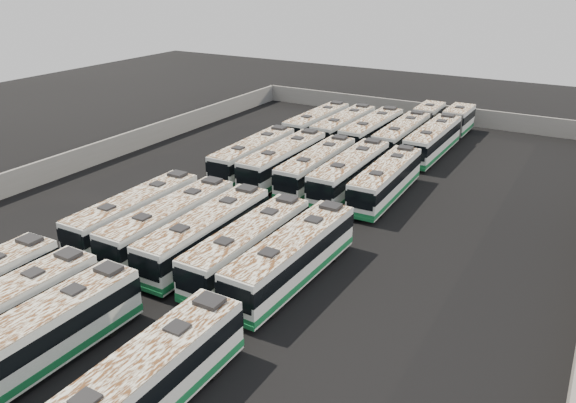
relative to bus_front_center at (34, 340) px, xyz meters
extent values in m
plane|color=black|center=(0.72, 20.87, -1.71)|extent=(140.00, 140.00, 0.00)
cube|color=slate|center=(0.72, 57.17, -0.61)|extent=(45.20, 0.30, 2.20)
cube|color=slate|center=(-21.58, 20.87, -0.61)|extent=(0.30, 73.20, 2.20)
cube|color=black|center=(-6.75, 5.10, 1.49)|extent=(1.29, 1.10, 0.25)
cylinder|color=black|center=(-7.77, 3.90, -1.22)|extent=(0.29, 0.98, 0.98)
cylinder|color=black|center=(-5.68, 3.95, -1.22)|extent=(0.29, 0.98, 0.98)
cube|color=black|center=(-3.29, 2.71, 1.43)|extent=(0.94, 0.94, 0.14)
cube|color=black|center=(-3.25, 5.04, 1.47)|extent=(1.28, 1.09, 0.25)
cylinder|color=black|center=(-4.31, 3.90, -1.23)|extent=(0.29, 0.98, 0.97)
cylinder|color=black|center=(-2.23, 3.86, -1.23)|extent=(0.29, 0.98, 0.97)
cube|color=silver|center=(0.00, 0.00, -0.02)|extent=(2.64, 11.82, 2.70)
cube|color=#156435|center=(0.00, 0.00, -1.01)|extent=(2.69, 11.87, 0.41)
cube|color=black|center=(0.00, 0.00, 0.43)|extent=(2.70, 11.88, 0.90)
cube|color=silver|center=(0.00, 0.00, 1.36)|extent=(2.58, 11.59, 0.07)
cube|color=black|center=(0.04, 2.59, 1.46)|extent=(0.95, 0.95, 0.14)
cube|color=black|center=(0.08, 4.95, 1.51)|extent=(1.29, 1.10, 0.26)
cylinder|color=black|center=(-0.99, 3.79, -1.22)|extent=(0.29, 0.99, 0.98)
cylinder|color=black|center=(1.11, 3.75, -1.22)|extent=(0.29, 0.99, 0.98)
cube|color=silver|center=(6.85, 0.01, 0.02)|extent=(2.51, 12.06, 2.76)
cube|color=black|center=(6.85, 0.01, 0.48)|extent=(2.57, 12.12, 0.92)
cube|color=silver|center=(6.85, 0.01, 1.43)|extent=(2.46, 11.82, 0.07)
cube|color=black|center=(6.85, -2.64, 1.53)|extent=(0.95, 0.95, 0.14)
cube|color=black|center=(6.85, 2.66, 1.53)|extent=(0.95, 0.95, 0.14)
cube|color=black|center=(6.85, 5.07, 1.58)|extent=(1.31, 1.11, 0.26)
cylinder|color=black|center=(5.78, 3.87, -1.21)|extent=(0.28, 1.00, 1.00)
cylinder|color=black|center=(7.93, 3.87, -1.21)|extent=(0.28, 1.00, 1.00)
cube|color=silver|center=(-6.63, 13.64, -0.04)|extent=(2.56, 11.69, 2.67)
cube|color=#156435|center=(-6.63, 13.64, -1.01)|extent=(2.61, 11.74, 0.41)
cube|color=black|center=(-6.63, 13.64, 0.41)|extent=(2.62, 11.75, 0.89)
cube|color=black|center=(-6.56, 7.79, 0.28)|extent=(2.14, 0.08, 1.41)
cube|color=#156435|center=(-6.56, 7.79, -1.21)|extent=(2.43, 0.13, 0.27)
cube|color=silver|center=(-6.63, 13.64, 1.33)|extent=(2.50, 11.45, 0.07)
cube|color=black|center=(-6.60, 11.08, 1.43)|extent=(0.93, 0.93, 0.14)
cube|color=black|center=(-6.66, 16.21, 1.43)|extent=(0.93, 0.93, 0.14)
cube|color=black|center=(-6.68, 18.54, 1.47)|extent=(1.27, 1.08, 0.25)
cylinder|color=black|center=(-7.63, 9.90, -1.23)|extent=(0.28, 0.97, 0.97)
cylinder|color=black|center=(-5.55, 9.92, -1.23)|extent=(0.28, 0.97, 0.97)
cylinder|color=black|center=(-7.71, 17.36, -1.23)|extent=(0.28, 0.97, 0.97)
cylinder|color=black|center=(-5.63, 17.39, -1.23)|extent=(0.28, 0.97, 0.97)
cube|color=silver|center=(-3.26, 13.60, 0.00)|extent=(2.52, 11.91, 2.73)
cube|color=#156435|center=(-3.26, 13.60, -1.00)|extent=(2.57, 11.96, 0.42)
cube|color=black|center=(-3.26, 13.60, 0.45)|extent=(2.58, 11.97, 0.91)
cube|color=black|center=(-3.24, 7.64, 0.32)|extent=(2.18, 0.07, 1.44)
cube|color=#156435|center=(-3.24, 7.64, -1.20)|extent=(2.48, 0.11, 0.28)
cube|color=silver|center=(-3.26, 13.60, 1.39)|extent=(2.47, 11.67, 0.07)
cube|color=black|center=(-3.25, 10.99, 1.49)|extent=(0.95, 0.95, 0.14)
cube|color=black|center=(-3.27, 16.22, 1.49)|extent=(0.95, 0.95, 0.14)
cube|color=black|center=(-3.28, 18.60, 1.54)|extent=(1.29, 1.10, 0.26)
cylinder|color=black|center=(-4.31, 9.79, -1.22)|extent=(0.28, 0.99, 0.99)
cylinder|color=black|center=(-2.19, 9.80, -1.22)|extent=(0.28, 0.99, 0.99)
cylinder|color=black|center=(-4.34, 17.41, -1.22)|extent=(0.28, 0.99, 0.99)
cylinder|color=black|center=(-2.22, 17.42, -1.22)|extent=(0.28, 0.99, 0.99)
cube|color=silver|center=(0.02, 13.51, 0.01)|extent=(2.62, 11.97, 2.74)
cube|color=#156435|center=(0.02, 13.51, -1.00)|extent=(2.67, 12.03, 0.42)
cube|color=black|center=(0.02, 13.51, 0.46)|extent=(2.68, 12.04, 0.92)
cube|color=black|center=(0.08, 7.51, 0.33)|extent=(2.19, 0.08, 1.44)
cube|color=#156435|center=(0.08, 7.51, -1.19)|extent=(2.49, 0.13, 0.28)
cube|color=silver|center=(0.02, 13.51, 1.40)|extent=(2.56, 11.74, 0.07)
cube|color=black|center=(0.05, 10.88, 1.50)|extent=(0.96, 0.96, 0.14)
cube|color=black|center=(-0.01, 16.13, 1.50)|extent=(0.96, 0.96, 0.14)
cube|color=black|center=(-0.04, 18.52, 1.55)|extent=(1.31, 1.11, 0.26)
cylinder|color=black|center=(-1.01, 9.67, -1.21)|extent=(0.29, 1.00, 1.00)
cylinder|color=black|center=(1.12, 9.69, -1.21)|extent=(0.29, 1.00, 1.00)
cylinder|color=black|center=(-1.09, 17.32, -1.21)|extent=(0.29, 1.00, 1.00)
cylinder|color=black|center=(1.04, 17.34, -1.21)|extent=(0.29, 1.00, 1.00)
cube|color=silver|center=(3.45, 13.50, -0.03)|extent=(2.50, 11.72, 2.68)
cube|color=#156435|center=(3.45, 13.50, -1.01)|extent=(2.55, 11.77, 0.41)
cube|color=black|center=(3.45, 13.50, 0.41)|extent=(2.56, 11.78, 0.90)
cube|color=black|center=(3.42, 7.62, 0.29)|extent=(2.15, 0.07, 1.41)
cube|color=#156435|center=(3.42, 7.62, -1.21)|extent=(2.44, 0.11, 0.27)
cube|color=silver|center=(3.45, 13.50, 1.34)|extent=(2.45, 11.49, 0.07)
cube|color=black|center=(3.44, 10.92, 1.44)|extent=(0.93, 0.93, 0.14)
cube|color=black|center=(3.47, 16.07, 1.44)|extent=(0.93, 0.93, 0.14)
cube|color=black|center=(3.48, 18.41, 1.49)|extent=(1.27, 1.08, 0.25)
cylinder|color=black|center=(2.39, 9.76, -1.22)|extent=(0.28, 0.98, 0.98)
cylinder|color=black|center=(4.48, 9.75, -1.22)|extent=(0.28, 0.98, 0.98)
cylinder|color=black|center=(2.43, 17.25, -1.22)|extent=(0.28, 0.98, 0.98)
cylinder|color=black|center=(4.51, 17.24, -1.22)|extent=(0.28, 0.98, 0.98)
cube|color=silver|center=(6.71, 13.54, 0.03)|extent=(2.79, 12.16, 2.77)
cube|color=#156435|center=(6.71, 13.54, -0.99)|extent=(2.85, 12.21, 0.42)
cube|color=black|center=(6.71, 13.54, 0.49)|extent=(2.86, 12.22, 0.93)
cube|color=black|center=(6.57, 7.47, 0.36)|extent=(2.22, 0.11, 1.46)
cube|color=#156435|center=(6.57, 7.47, -1.19)|extent=(2.52, 0.16, 0.28)
cube|color=silver|center=(6.71, 13.54, 1.44)|extent=(2.74, 11.91, 0.07)
cube|color=black|center=(6.65, 10.88, 1.55)|extent=(0.98, 0.98, 0.14)
cube|color=black|center=(6.77, 16.21, 1.55)|extent=(0.98, 0.98, 0.14)
cube|color=black|center=(6.82, 18.63, 1.60)|extent=(1.34, 1.14, 0.26)
cylinder|color=black|center=(5.54, 9.70, -1.21)|extent=(0.31, 1.01, 1.01)
cylinder|color=black|center=(7.70, 9.65, -1.21)|extent=(0.31, 1.01, 1.01)
cylinder|color=black|center=(5.71, 17.44, -1.21)|extent=(0.31, 1.01, 1.01)
cylinder|color=black|center=(7.87, 17.39, -1.21)|extent=(0.31, 1.01, 1.01)
cube|color=silver|center=(-6.58, 29.33, -0.01)|extent=(2.76, 11.88, 2.71)
cube|color=#156435|center=(-6.58, 29.33, -1.00)|extent=(2.81, 11.93, 0.41)
cube|color=black|center=(-6.58, 29.33, 0.44)|extent=(2.82, 11.94, 0.91)
cube|color=black|center=(-6.43, 23.40, 0.31)|extent=(2.17, 0.11, 1.43)
cube|color=#156435|center=(-6.43, 23.40, -1.20)|extent=(2.46, 0.16, 0.28)
cube|color=silver|center=(-6.58, 29.33, 1.37)|extent=(2.70, 11.64, 0.07)
cube|color=black|center=(-6.51, 26.73, 1.47)|extent=(0.96, 0.96, 0.14)
cube|color=black|center=(-6.64, 31.93, 1.47)|extent=(0.96, 0.96, 0.14)
cube|color=black|center=(-6.70, 34.29, 1.52)|extent=(1.31, 1.12, 0.26)
cylinder|color=black|center=(-7.53, 25.52, -1.22)|extent=(0.30, 0.99, 0.99)
cylinder|color=black|center=(-5.43, 25.57, -1.22)|extent=(0.30, 0.99, 0.99)
cylinder|color=black|center=(-7.72, 33.08, -1.22)|extent=(0.30, 0.99, 0.99)
cylinder|color=black|center=(-5.62, 33.14, -1.22)|extent=(0.30, 0.99, 0.99)
cube|color=silver|center=(-3.24, 29.31, 0.03)|extent=(2.56, 12.11, 2.77)
cube|color=#156435|center=(-3.24, 29.31, -0.99)|extent=(2.61, 12.16, 0.42)
cube|color=black|center=(-3.24, 29.31, 0.49)|extent=(2.62, 12.17, 0.93)
cube|color=black|center=(-3.22, 23.24, 0.36)|extent=(2.22, 0.07, 1.46)
cube|color=#156435|center=(-3.22, 23.24, -1.19)|extent=(2.52, 0.11, 0.28)
cube|color=silver|center=(-3.24, 29.31, 1.44)|extent=(2.51, 11.87, 0.07)
cube|color=black|center=(-3.23, 26.65, 1.55)|extent=(0.96, 0.96, 0.14)
cube|color=black|center=(-3.24, 31.97, 1.55)|extent=(0.96, 0.96, 0.14)
cube|color=black|center=(-3.25, 34.39, 1.60)|extent=(1.32, 1.11, 0.26)
cylinder|color=black|center=(-4.30, 25.43, -1.21)|extent=(0.29, 1.01, 1.01)
cylinder|color=black|center=(-2.14, 25.44, -1.21)|extent=(0.29, 1.01, 1.01)
cylinder|color=black|center=(-4.33, 33.18, -1.21)|extent=(0.29, 1.01, 1.01)
cylinder|color=black|center=(-2.17, 33.19, -1.21)|extent=(0.29, 1.01, 1.01)
cube|color=silver|center=(0.15, 29.44, -0.04)|extent=(2.63, 11.70, 2.67)
cube|color=#156435|center=(0.15, 29.44, -1.01)|extent=(2.68, 11.75, 0.41)
cube|color=black|center=(0.15, 29.44, 0.41)|extent=(2.69, 11.76, 0.89)
cube|color=black|center=(0.24, 23.59, 0.28)|extent=(2.14, 0.10, 1.41)
cube|color=#156435|center=(0.24, 23.59, -1.21)|extent=(2.43, 0.14, 0.27)
cube|color=silver|center=(0.15, 29.44, 1.33)|extent=(2.57, 11.47, 0.07)
cube|color=black|center=(0.19, 26.87, 1.43)|extent=(0.94, 0.94, 0.14)
cube|color=black|center=(0.10, 32.01, 1.43)|extent=(0.94, 0.94, 0.14)
cube|color=black|center=(0.06, 34.34, 1.48)|extent=(1.28, 1.09, 0.25)
cylinder|color=black|center=(-0.83, 25.69, -1.23)|extent=(0.29, 0.98, 0.97)
cylinder|color=black|center=(1.25, 25.73, -1.23)|extent=(0.29, 0.98, 0.97)
cylinder|color=black|center=(-0.96, 33.15, -1.23)|extent=(0.29, 0.98, 0.97)
cylinder|color=black|center=(1.12, 33.19, -1.23)|extent=(0.29, 0.98, 0.97)
cube|color=silver|center=(3.47, 29.37, 0.03)|extent=(2.63, 12.13, 2.77)
cube|color=#156435|center=(3.47, 29.37, -0.99)|extent=(2.68, 12.18, 0.42)
cube|color=black|center=(3.47, 29.37, 0.49)|extent=(2.69, 12.19, 0.93)
cube|color=black|center=(3.53, 23.29, 0.36)|extent=(2.22, 0.08, 1.46)
cube|color=#156435|center=(3.53, 23.29, -1.19)|extent=(2.52, 0.12, 0.28)
cube|color=silver|center=(3.47, 29.37, 1.44)|extent=(2.57, 11.88, 0.07)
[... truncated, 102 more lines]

